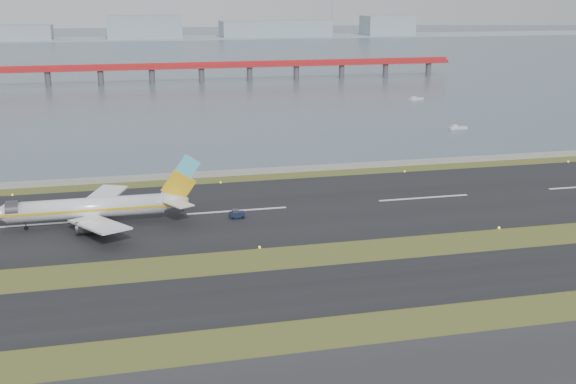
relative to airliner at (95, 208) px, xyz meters
The scene contains 11 objects.
ground 38.54m from the airliner, 45.05° to the right, with size 1000.00×1000.00×0.00m, color #3C4E1B.
taxiway_strip 47.76m from the airliner, 55.30° to the right, with size 1000.00×18.00×0.10m, color black.
runway_strip 27.48m from the airliner, ahead, with size 1000.00×45.00×0.10m, color black.
seawall 42.69m from the airliner, 50.44° to the left, with size 1000.00×2.50×1.00m, color gray.
bay_water 433.70m from the airliner, 86.41° to the left, with size 1400.00×800.00×1.30m, color #4C596D.
red_pier 227.79m from the airliner, 78.06° to the left, with size 260.00×5.00×10.20m.
far_shoreline 594.24m from the airliner, 86.07° to the left, with size 1400.00×80.00×60.50m.
airliner is the anchor object (origin of this frame).
pushback_tug 26.45m from the airliner, ahead, with size 2.81×1.70×1.78m.
workboat_near 134.39m from the airliner, 34.28° to the left, with size 6.10×2.26×1.45m.
workboat_far 186.91m from the airliner, 48.32° to the left, with size 6.83×4.31×1.59m.
Camera 1 is at (-22.51, -106.04, 41.81)m, focal length 45.00 mm.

